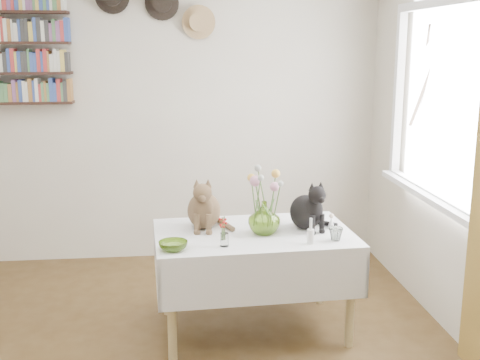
{
  "coord_description": "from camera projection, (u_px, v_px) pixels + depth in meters",
  "views": [
    {
      "loc": [
        0.23,
        -2.97,
        1.86
      ],
      "look_at": [
        0.62,
        0.62,
        1.05
      ],
      "focal_mm": 45.0,
      "sensor_mm": 36.0,
      "label": 1
    }
  ],
  "objects": [
    {
      "name": "tabby_cat",
      "position": [
        204.0,
        201.0,
        3.95
      ],
      "size": [
        0.27,
        0.33,
        0.36
      ],
      "primitive_type": null,
      "rotation": [
        0.0,
        0.0,
        -0.11
      ],
      "color": "brown",
      "rests_on": "dining_table"
    },
    {
      "name": "wall_hats",
      "position": [
        158.0,
        7.0,
        4.92
      ],
      "size": [
        0.98,
        0.09,
        0.48
      ],
      "color": "black",
      "rests_on": "room"
    },
    {
      "name": "candlestick",
      "position": [
        311.0,
        235.0,
        3.65
      ],
      "size": [
        0.04,
        0.04,
        0.16
      ],
      "color": "white",
      "rests_on": "dining_table"
    },
    {
      "name": "berry_jar",
      "position": [
        224.0,
        232.0,
        3.6
      ],
      "size": [
        0.05,
        0.05,
        0.2
      ],
      "color": "white",
      "rests_on": "dining_table"
    },
    {
      "name": "black_cat",
      "position": [
        306.0,
        203.0,
        3.94
      ],
      "size": [
        0.32,
        0.35,
        0.34
      ],
      "primitive_type": null,
      "rotation": [
        0.0,
        0.0,
        0.38
      ],
      "color": "black",
      "rests_on": "dining_table"
    },
    {
      "name": "dining_table",
      "position": [
        254.0,
        257.0,
        3.92
      ],
      "size": [
        1.31,
        0.88,
        0.68
      ],
      "color": "white",
      "rests_on": "room"
    },
    {
      "name": "porcelain_figurine",
      "position": [
        331.0,
        222.0,
        3.95
      ],
      "size": [
        0.05,
        0.05,
        0.1
      ],
      "color": "white",
      "rests_on": "dining_table"
    },
    {
      "name": "flower_bouquet",
      "position": [
        264.0,
        182.0,
        3.79
      ],
      "size": [
        0.17,
        0.13,
        0.39
      ],
      "color": "#4C7233",
      "rests_on": "flower_vase"
    },
    {
      "name": "bookshelf_unit",
      "position": [
        7.0,
        48.0,
        4.84
      ],
      "size": [
        1.0,
        0.16,
        0.91
      ],
      "color": "black",
      "rests_on": "room"
    },
    {
      "name": "green_bowl",
      "position": [
        173.0,
        246.0,
        3.54
      ],
      "size": [
        0.19,
        0.19,
        0.05
      ],
      "primitive_type": "imported",
      "rotation": [
        0.0,
        0.0,
        -0.1
      ],
      "color": "#9EC64C",
      "rests_on": "dining_table"
    },
    {
      "name": "room",
      "position": [
        129.0,
        171.0,
        2.99
      ],
      "size": [
        4.08,
        4.58,
        2.58
      ],
      "color": "brown",
      "rests_on": "ground"
    },
    {
      "name": "window",
      "position": [
        440.0,
        118.0,
        3.94
      ],
      "size": [
        0.12,
        1.52,
        1.32
      ],
      "color": "white",
      "rests_on": "room"
    },
    {
      "name": "drinking_glass",
      "position": [
        336.0,
        234.0,
        3.71
      ],
      "size": [
        0.1,
        0.1,
        0.08
      ],
      "primitive_type": "imported",
      "rotation": [
        0.0,
        0.0,
        0.21
      ],
      "color": "white",
      "rests_on": "dining_table"
    },
    {
      "name": "flower_vase",
      "position": [
        264.0,
        218.0,
        3.83
      ],
      "size": [
        0.28,
        0.28,
        0.21
      ],
      "primitive_type": "imported",
      "rotation": [
        0.0,
        0.0,
        0.48
      ],
      "color": "#9EC64C",
      "rests_on": "dining_table"
    }
  ]
}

